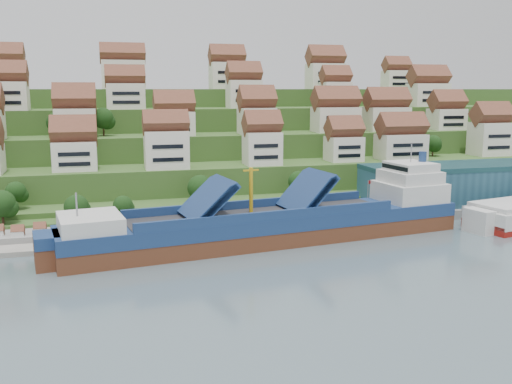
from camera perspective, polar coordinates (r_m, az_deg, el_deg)
name	(u,v)px	position (r m, az deg, el deg)	size (l,w,h in m)	color
ground	(309,239)	(120.15, 5.35, -4.73)	(300.00, 300.00, 0.00)	slate
quay	(365,214)	(141.02, 10.88, -2.17)	(180.00, 14.00, 2.20)	gray
pebble_beach	(20,241)	(125.66, -22.51, -4.58)	(45.00, 20.00, 1.00)	gray
hillside	(215,144)	(217.09, -4.17, 4.85)	(260.00, 128.00, 31.00)	#2D4C1E
hillside_village	(243,111)	(175.02, -1.33, 8.13)	(158.30, 61.00, 29.38)	white
hillside_trees	(195,144)	(155.48, -6.14, 4.84)	(132.81, 62.55, 31.25)	#1A3E14
warehouse	(476,182)	(158.03, 21.13, 0.90)	(60.00, 15.00, 10.00)	#244E63
flagpole	(368,195)	(134.68, 11.16, -0.25)	(1.28, 0.16, 8.00)	gray
beach_huts	(8,236)	(124.37, -23.55, -4.04)	(14.40, 3.70, 2.20)	white
cargo_ship	(281,224)	(117.88, 2.52, -3.23)	(85.25, 24.62, 18.77)	#5B2F1B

